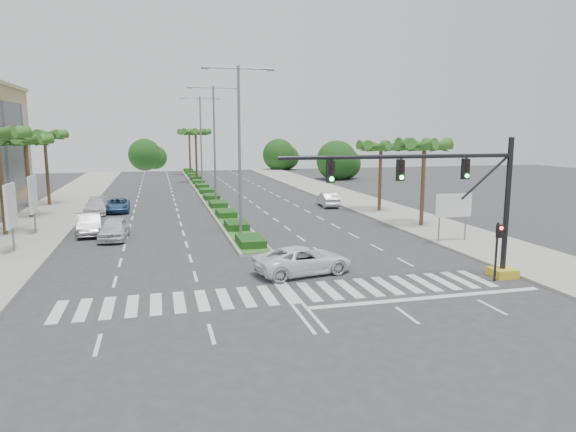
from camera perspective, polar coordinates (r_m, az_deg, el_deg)
name	(u,v)px	position (r m, az deg, el deg)	size (l,w,h in m)	color
ground	(289,294)	(24.18, 0.06, -8.62)	(160.00, 160.00, 0.00)	#333335
footpath_right	(395,214)	(47.75, 11.84, 0.22)	(6.00, 120.00, 0.15)	gray
footpath_left	(32,229)	(43.96, -26.57, -1.35)	(6.00, 120.00, 0.15)	gray
median	(203,189)	(67.93, -9.43, 2.96)	(2.20, 75.00, 0.20)	gray
median_grass	(203,188)	(67.92, -9.44, 3.06)	(1.80, 75.00, 0.04)	#2C6322
signal_gantry	(468,213)	(27.15, 19.37, 0.33)	(12.60, 1.20, 7.20)	gold
pedestrian_signal	(498,242)	(27.61, 22.29, -2.68)	(0.28, 0.36, 3.00)	black
direction_sign	(453,207)	(36.21, 17.90, 0.92)	(2.70, 0.11, 3.40)	slate
billboard_near	(11,206)	(35.68, -28.45, 0.95)	(0.18, 2.10, 4.35)	slate
billboard_far	(33,195)	(41.47, -26.48, 2.11)	(0.18, 2.10, 4.35)	slate
palm_left_far	(26,143)	(49.49, -27.14, 7.18)	(4.57, 4.68, 7.35)	brown
palm_left_end	(45,138)	(57.31, -25.43, 7.84)	(4.57, 4.68, 7.75)	brown
palm_right_near	(424,148)	(41.56, 14.91, 7.28)	(4.57, 4.68, 7.05)	brown
palm_right_far	(381,149)	(48.71, 10.29, 7.34)	(4.57, 4.68, 6.75)	brown
palm_median_a	(196,134)	(77.50, -10.23, 8.94)	(4.57, 4.68, 8.05)	brown
palm_median_b	(189,134)	(92.47, -10.92, 8.95)	(4.57, 4.68, 8.05)	brown
streetlight_near	(239,141)	(36.74, -5.43, 8.26)	(5.10, 0.25, 12.00)	slate
streetlight_mid	(214,139)	(52.60, -8.18, 8.51)	(5.10, 0.25, 12.00)	slate
streetlight_far	(201,137)	(68.53, -9.66, 8.63)	(5.10, 0.25, 12.00)	slate
car_parked_a	(114,229)	(37.93, -18.75, -1.35)	(1.80, 4.48, 1.53)	silver
car_parked_b	(89,224)	(40.37, -21.23, -0.86)	(1.63, 4.67, 1.54)	#A09FA4
car_parked_c	(118,205)	(50.96, -18.40, 1.15)	(2.13, 4.63, 1.29)	#284D7C
car_parked_d	(96,206)	(50.43, -20.52, 1.01)	(1.96, 4.82, 1.40)	silver
car_crossing	(304,260)	(27.31, 1.74, -4.94)	(2.41, 5.24, 1.46)	white
car_right	(328,200)	(52.13, 4.47, 1.84)	(1.50, 4.30, 1.42)	silver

